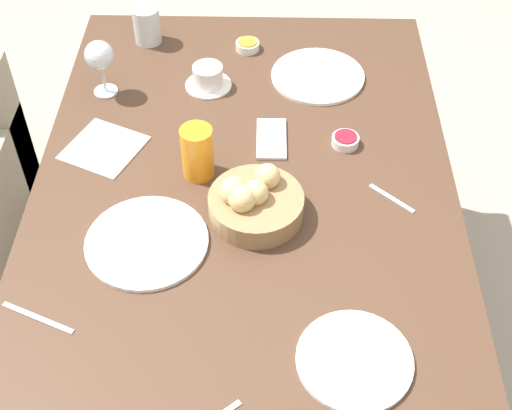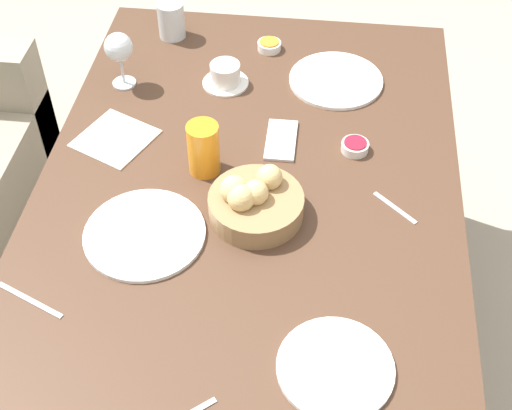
% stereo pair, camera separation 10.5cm
% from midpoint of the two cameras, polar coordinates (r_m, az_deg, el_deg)
% --- Properties ---
extents(ground_plane, '(10.00, 10.00, 0.00)m').
position_cam_midpoint_polar(ground_plane, '(2.22, -2.12, -11.81)').
color(ground_plane, '#A89E89').
extents(dining_table, '(1.49, 0.99, 0.71)m').
position_cam_midpoint_polar(dining_table, '(1.72, -2.68, -0.74)').
color(dining_table, '#4C3323').
rests_on(dining_table, ground_plane).
extents(bread_basket, '(0.21, 0.21, 0.11)m').
position_cam_midpoint_polar(bread_basket, '(1.58, -2.07, 0.20)').
color(bread_basket, '#99754C').
rests_on(bread_basket, dining_table).
extents(plate_near_left, '(0.22, 0.22, 0.01)m').
position_cam_midpoint_polar(plate_near_left, '(1.38, 5.68, -12.34)').
color(plate_near_left, white).
rests_on(plate_near_left, dining_table).
extents(plate_near_right, '(0.26, 0.26, 0.01)m').
position_cam_midpoint_polar(plate_near_right, '(1.99, 3.44, 10.22)').
color(plate_near_right, white).
rests_on(plate_near_right, dining_table).
extents(plate_far_center, '(0.27, 0.27, 0.01)m').
position_cam_midpoint_polar(plate_far_center, '(1.57, -10.63, -2.99)').
color(plate_far_center, white).
rests_on(plate_far_center, dining_table).
extents(juice_glass, '(0.08, 0.08, 0.13)m').
position_cam_midpoint_polar(juice_glass, '(1.67, -6.52, 4.16)').
color(juice_glass, orange).
rests_on(juice_glass, dining_table).
extents(water_tumbler, '(0.08, 0.08, 0.11)m').
position_cam_midpoint_polar(water_tumbler, '(2.14, -10.16, 13.95)').
color(water_tumbler, silver).
rests_on(water_tumbler, dining_table).
extents(wine_glass, '(0.08, 0.08, 0.16)m').
position_cam_midpoint_polar(wine_glass, '(1.93, -13.98, 11.37)').
color(wine_glass, silver).
rests_on(wine_glass, dining_table).
extents(coffee_cup, '(0.13, 0.13, 0.06)m').
position_cam_midpoint_polar(coffee_cup, '(1.95, -5.42, 10.07)').
color(coffee_cup, white).
rests_on(coffee_cup, dining_table).
extents(jam_bowl_berry, '(0.07, 0.07, 0.03)m').
position_cam_midpoint_polar(jam_bowl_berry, '(1.77, 5.48, 5.12)').
color(jam_bowl_berry, white).
rests_on(jam_bowl_berry, dining_table).
extents(jam_bowl_honey, '(0.07, 0.07, 0.03)m').
position_cam_midpoint_polar(jam_bowl_honey, '(2.09, -2.15, 12.61)').
color(jam_bowl_honey, white).
rests_on(jam_bowl_honey, dining_table).
extents(fork_silver, '(0.07, 0.16, 0.00)m').
position_cam_midpoint_polar(fork_silver, '(1.51, -19.01, -8.60)').
color(fork_silver, '#B7B7BC').
rests_on(fork_silver, dining_table).
extents(spoon_coffee, '(0.09, 0.10, 0.00)m').
position_cam_midpoint_polar(spoon_coffee, '(1.66, 9.04, 0.48)').
color(spoon_coffee, '#B7B7BC').
rests_on(spoon_coffee, dining_table).
extents(napkin, '(0.22, 0.22, 0.00)m').
position_cam_midpoint_polar(napkin, '(1.81, -13.71, 4.41)').
color(napkin, silver).
rests_on(napkin, dining_table).
extents(cell_phone, '(0.15, 0.08, 0.01)m').
position_cam_midpoint_polar(cell_phone, '(1.78, -0.45, 5.26)').
color(cell_phone, silver).
rests_on(cell_phone, dining_table).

